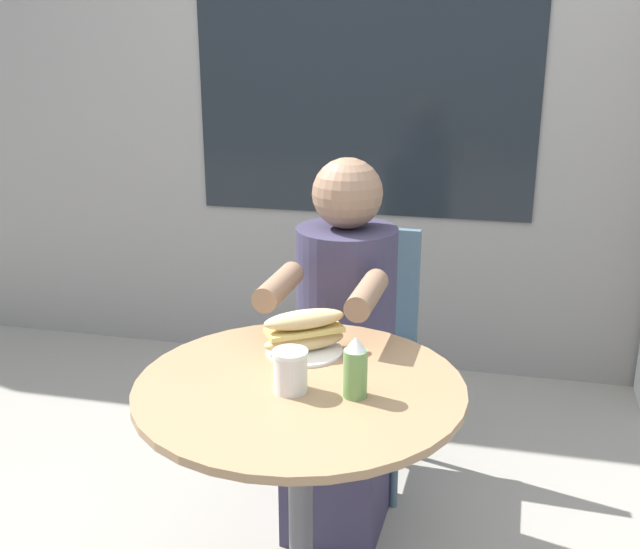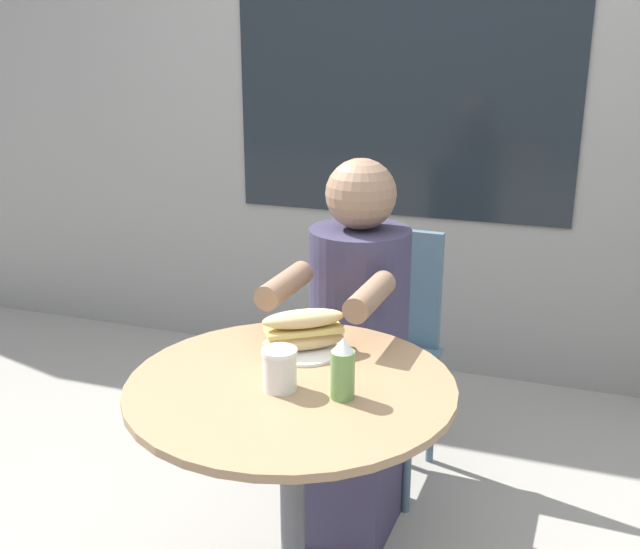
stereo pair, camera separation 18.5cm
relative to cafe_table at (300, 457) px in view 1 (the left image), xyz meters
The scene contains 7 objects.
storefront_wall 2.00m from the cafe_table, 90.09° to the left, with size 8.00×0.09×2.80m.
cafe_table is the anchor object (origin of this frame).
diner_chair 0.90m from the cafe_table, 90.25° to the left, with size 0.40×0.40×0.87m.
seated_diner 0.56m from the cafe_table, 90.94° to the left, with size 0.32×0.55×1.17m.
sandwich_on_plate 0.30m from the cafe_table, 100.72° to the left, with size 0.21×0.19×0.11m.
drink_cup 0.25m from the cafe_table, 103.95° to the right, with size 0.08×0.08×0.10m.
condiment_bottle 0.30m from the cafe_table, 13.73° to the right, with size 0.05×0.05×0.14m.
Camera 1 is at (0.41, -1.51, 1.51)m, focal length 42.00 mm.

